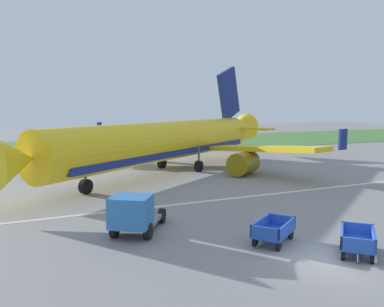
{
  "coord_description": "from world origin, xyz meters",
  "views": [
    {
      "loc": [
        -12.17,
        -12.32,
        6.49
      ],
      "look_at": [
        0.91,
        15.95,
        2.8
      ],
      "focal_mm": 37.96,
      "sensor_mm": 36.0,
      "label": 1
    }
  ],
  "objects_px": {
    "airplane": "(172,141)",
    "baggage_cart_nearest": "(358,241)",
    "baggage_cart_second_in_row": "(273,230)",
    "service_truck_beside_carts": "(134,214)"
  },
  "relations": [
    {
      "from": "airplane",
      "to": "baggage_cart_second_in_row",
      "type": "bearing_deg",
      "value": -99.03
    },
    {
      "from": "airplane",
      "to": "service_truck_beside_carts",
      "type": "bearing_deg",
      "value": -117.53
    },
    {
      "from": "baggage_cart_nearest",
      "to": "baggage_cart_second_in_row",
      "type": "distance_m",
      "value": 3.7
    },
    {
      "from": "airplane",
      "to": "baggage_cart_nearest",
      "type": "height_order",
      "value": "airplane"
    },
    {
      "from": "airplane",
      "to": "baggage_cart_second_in_row",
      "type": "xyz_separation_m",
      "value": [
        -3.37,
        -21.23,
        -2.45
      ]
    },
    {
      "from": "service_truck_beside_carts",
      "to": "baggage_cart_second_in_row",
      "type": "bearing_deg",
      "value": -34.29
    },
    {
      "from": "airplane",
      "to": "baggage_cart_nearest",
      "type": "xyz_separation_m",
      "value": [
        -0.92,
        -23.99,
        -2.45
      ]
    },
    {
      "from": "baggage_cart_second_in_row",
      "to": "service_truck_beside_carts",
      "type": "height_order",
      "value": "service_truck_beside_carts"
    },
    {
      "from": "service_truck_beside_carts",
      "to": "airplane",
      "type": "bearing_deg",
      "value": 62.47
    },
    {
      "from": "airplane",
      "to": "baggage_cart_second_in_row",
      "type": "distance_m",
      "value": 21.63
    }
  ]
}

